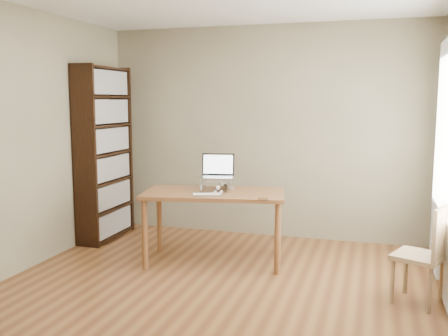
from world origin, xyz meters
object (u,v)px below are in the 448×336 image
(desk, at_px, (214,201))
(keyboard, at_px, (207,195))
(chair, at_px, (427,251))
(bookshelf, at_px, (105,153))
(laptop, at_px, (218,172))
(cat, at_px, (221,185))

(desk, height_order, keyboard, keyboard)
(desk, xyz_separation_m, keyboard, (-0.01, -0.22, 0.10))
(chair, bearing_deg, bookshelf, -173.01)
(laptop, distance_m, keyboard, 0.41)
(cat, bearing_deg, bookshelf, 153.07)
(cat, bearing_deg, keyboard, -110.67)
(laptop, height_order, keyboard, laptop)
(keyboard, distance_m, chair, 2.08)
(laptop, relative_size, keyboard, 1.24)
(bookshelf, relative_size, desk, 1.35)
(cat, distance_m, chair, 2.12)
(laptop, bearing_deg, bookshelf, 156.50)
(keyboard, bearing_deg, chair, -28.36)
(bookshelf, height_order, laptop, bookshelf)
(desk, distance_m, keyboard, 0.24)
(keyboard, height_order, cat, cat)
(desk, distance_m, cat, 0.19)
(desk, relative_size, keyboard, 5.04)
(bookshelf, height_order, keyboard, bookshelf)
(keyboard, bearing_deg, desk, 68.21)
(laptop, height_order, chair, laptop)
(bookshelf, height_order, desk, bookshelf)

